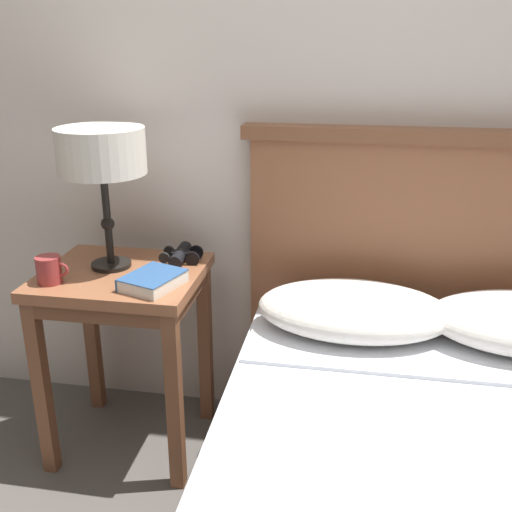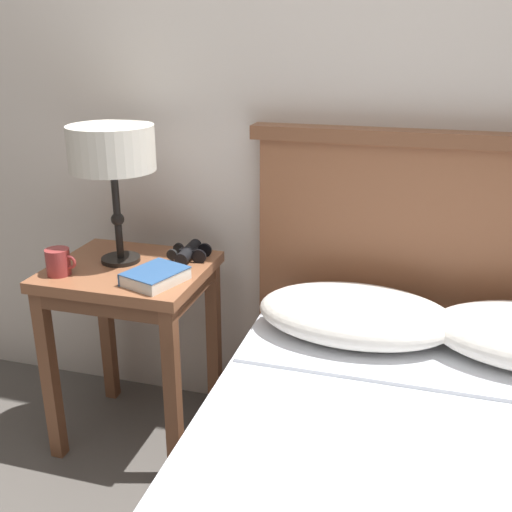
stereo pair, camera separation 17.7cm
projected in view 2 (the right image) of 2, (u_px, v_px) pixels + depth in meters
The scene contains 6 objects.
wall_back at pixel (301, 59), 1.92m from camera, with size 8.00×0.06×2.60m.
nightstand at pixel (131, 295), 2.01m from camera, with size 0.51×0.45×0.66m.
table_lamp at pixel (112, 152), 1.89m from camera, with size 0.27×0.27×0.45m.
book_on_nightstand at pixel (155, 276), 1.84m from camera, with size 0.19×0.21×0.04m.
binoculars_pair at pixel (189, 252), 2.03m from camera, with size 0.14×0.16×0.05m.
coffee_mug at pixel (59, 262), 1.89m from camera, with size 0.10×0.08×0.08m.
Camera 2 is at (0.42, -0.93, 1.38)m, focal length 42.00 mm.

